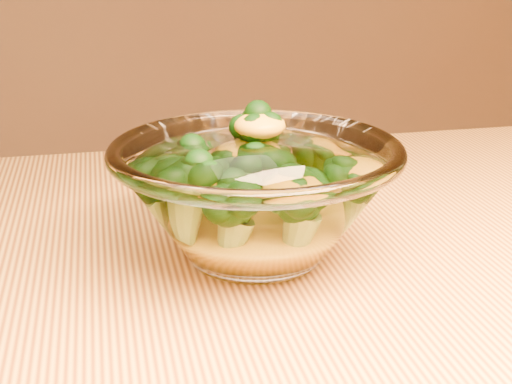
# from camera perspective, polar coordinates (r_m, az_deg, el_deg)

# --- Properties ---
(glass_bowl) EXTENTS (0.20, 0.20, 0.09)m
(glass_bowl) POSITION_cam_1_polar(r_m,az_deg,el_deg) (0.49, 0.00, -0.48)
(glass_bowl) COLOR white
(glass_bowl) RESTS_ON table
(cheese_sauce) EXTENTS (0.10, 0.10, 0.03)m
(cheese_sauce) POSITION_cam_1_polar(r_m,az_deg,el_deg) (0.49, 0.00, -2.51)
(cheese_sauce) COLOR gold
(cheese_sauce) RESTS_ON glass_bowl
(broccoli_heap) EXTENTS (0.14, 0.13, 0.08)m
(broccoli_heap) POSITION_cam_1_polar(r_m,az_deg,el_deg) (0.48, -1.13, 0.94)
(broccoli_heap) COLOR black
(broccoli_heap) RESTS_ON cheese_sauce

